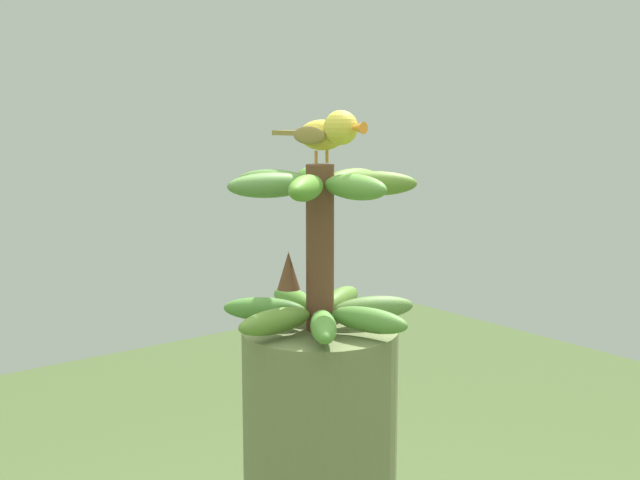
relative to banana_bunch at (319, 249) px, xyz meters
The scene contains 2 objects.
banana_bunch is the anchor object (origin of this frame).
perched_bird 0.18m from the banana_bunch, 160.33° to the right, with size 0.06×0.19×0.08m.
Camera 1 is at (0.75, 0.96, 1.59)m, focal length 44.63 mm.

